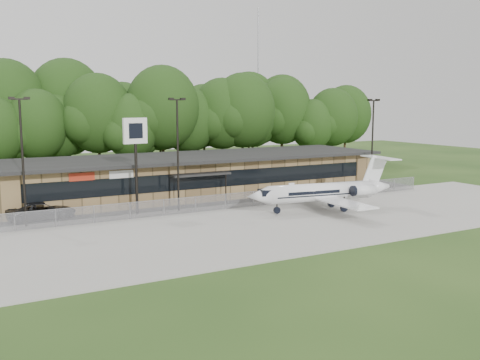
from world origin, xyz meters
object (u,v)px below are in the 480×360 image
suv (41,211)px  pole_sign (135,141)px  terminal (195,175)px  business_jet (325,192)px

suv → pole_sign: bearing=-108.2°
terminal → pole_sign: 12.13m
pole_sign → business_jet: bearing=-33.7°
suv → pole_sign: pole_sign is taller
business_jet → suv: business_jet is taller
terminal → pole_sign: (-8.79, -7.14, 4.33)m
business_jet → pole_sign: size_ratio=1.71×
business_jet → pole_sign: bearing=164.7°
terminal → suv: 17.39m
business_jet → suv: bearing=167.8°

